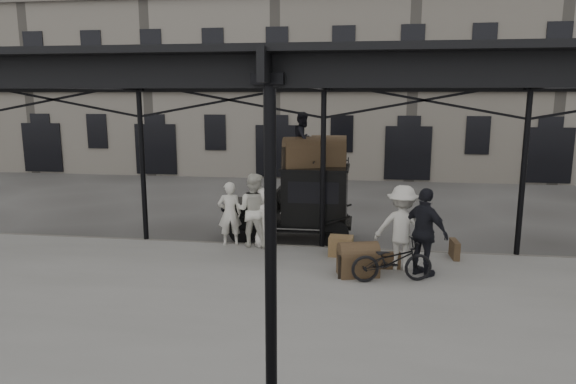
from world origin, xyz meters
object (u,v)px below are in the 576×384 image
steamer_trunk_platform (358,262)px  bicycle (392,261)px  porter_left (230,214)px  porter_official (425,232)px  taxi (304,200)px  steamer_trunk_roof_near (301,155)px

steamer_trunk_platform → bicycle: bearing=-36.2°
porter_left → porter_official: porter_official is taller
taxi → steamer_trunk_roof_near: bearing=-108.1°
taxi → steamer_trunk_platform: (1.59, -3.23, -0.73)m
porter_left → bicycle: bearing=136.8°
porter_official → steamer_trunk_platform: porter_official is taller
steamer_trunk_platform → porter_left: bearing=135.5°
steamer_trunk_platform → taxi: bearing=100.8°
porter_left → steamer_trunk_platform: size_ratio=1.97×
porter_left → steamer_trunk_roof_near: steamer_trunk_roof_near is taller
porter_left → taxi: bearing=-161.0°
porter_left → steamer_trunk_roof_near: 2.58m
bicycle → steamer_trunk_roof_near: bearing=23.2°
taxi → porter_left: taxi is taller
steamer_trunk_roof_near → steamer_trunk_platform: size_ratio=1.10×
porter_left → porter_official: (4.93, -1.74, 0.13)m
steamer_trunk_roof_near → porter_official: bearing=-62.6°
porter_official → bicycle: 1.02m
taxi → bicycle: bearing=-56.5°
steamer_trunk_roof_near → steamer_trunk_platform: steamer_trunk_roof_near is taller
taxi → porter_official: (3.05, -3.03, -0.05)m
bicycle → steamer_trunk_platform: 0.79m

